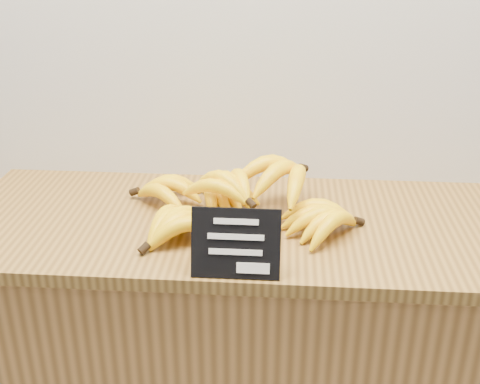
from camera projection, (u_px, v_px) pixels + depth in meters
counter at (241, 380)px, 1.59m from camera, size 1.52×0.50×0.90m
counter_top at (242, 224)px, 1.40m from camera, size 1.32×0.54×0.03m
chalkboard_sign at (236, 244)px, 1.15m from camera, size 0.17×0.05×0.13m
banana_pile at (236, 198)px, 1.37m from camera, size 0.55×0.37×0.12m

